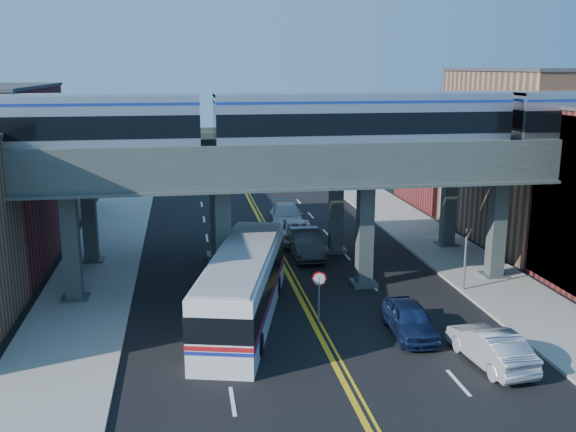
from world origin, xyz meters
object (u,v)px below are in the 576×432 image
object	(u,v)px
car_lane_d	(286,216)
car_parked_curb	(491,346)
transit_train	(362,122)
car_lane_a	(410,319)
traffic_signal	(466,252)
transit_bus	(243,287)
stop_sign	(319,288)
car_lane_c	(296,232)
car_lane_b	(306,243)

from	to	relation	value
car_lane_d	car_parked_curb	xyz separation A→B (m)	(4.70, -24.88, -0.10)
transit_train	car_lane_a	world-z (taller)	transit_train
traffic_signal	car_lane_d	size ratio (longest dim) A/B	0.67
car_lane_a	transit_bus	bearing A→B (deg)	160.13
stop_sign	car_lane_c	xyz separation A→B (m)	(1.50, 14.86, -1.02)
car_lane_d	car_lane_a	bearing A→B (deg)	-77.99
stop_sign	car_lane_b	bearing A→B (deg)	82.41
car_lane_b	transit_bus	bearing A→B (deg)	-115.32
transit_train	stop_sign	world-z (taller)	transit_train
stop_sign	traffic_signal	bearing A→B (deg)	18.63
traffic_signal	car_parked_curb	bearing A→B (deg)	-107.40
traffic_signal	car_lane_a	world-z (taller)	traffic_signal
transit_train	car_lane_a	distance (m)	11.19
car_lane_b	car_parked_curb	size ratio (longest dim) A/B	1.14
transit_bus	car_lane_a	xyz separation A→B (m)	(7.50, -3.16, -0.94)
car_lane_c	car_lane_b	bearing A→B (deg)	-86.05
transit_bus	car_parked_curb	distance (m)	11.86
transit_train	car_lane_c	xyz separation A→B (m)	(-1.85, 9.86, -8.61)
car_lane_a	traffic_signal	bearing A→B (deg)	48.83
transit_train	car_lane_b	size ratio (longest dim) A/B	9.04
transit_train	car_parked_curb	distance (m)	13.93
car_lane_d	car_parked_curb	distance (m)	25.32
car_lane_b	car_lane_c	world-z (taller)	car_lane_b
transit_bus	car_lane_c	world-z (taller)	transit_bus
car_lane_b	car_lane_d	size ratio (longest dim) A/B	0.89
car_parked_curb	stop_sign	bearing A→B (deg)	-47.86
transit_train	car_lane_d	distance (m)	16.69
car_parked_curb	car_lane_b	bearing A→B (deg)	-80.13
transit_train	car_parked_curb	size ratio (longest dim) A/B	10.28
transit_bus	car_lane_a	world-z (taller)	transit_bus
car_lane_a	transit_train	bearing A→B (deg)	97.32
traffic_signal	car_lane_b	size ratio (longest dim) A/B	0.75
stop_sign	car_lane_c	size ratio (longest dim) A/B	0.49
transit_bus	car_lane_c	bearing A→B (deg)	-5.98
traffic_signal	car_lane_a	xyz separation A→B (m)	(-5.01, -5.16, -1.53)
car_lane_a	car_lane_c	xyz separation A→B (m)	(-2.39, 17.02, -0.03)
transit_train	stop_sign	xyz separation A→B (m)	(-3.35, -5.00, -7.59)
traffic_signal	car_lane_c	world-z (taller)	traffic_signal
transit_bus	car_lane_a	size ratio (longest dim) A/B	2.91
car_lane_d	transit_train	bearing A→B (deg)	-77.00
car_lane_a	car_lane_b	bearing A→B (deg)	103.05
stop_sign	transit_bus	world-z (taller)	transit_bus
transit_train	transit_bus	distance (m)	11.08
stop_sign	car_parked_curb	xyz separation A→B (m)	(6.20, -5.62, -0.97)
car_lane_b	car_lane_c	size ratio (longest dim) A/B	1.02
transit_train	car_lane_c	bearing A→B (deg)	100.60
stop_sign	transit_bus	bearing A→B (deg)	164.65
transit_train	traffic_signal	bearing A→B (deg)	-19.80
car_lane_a	car_lane_b	world-z (taller)	car_lane_b
stop_sign	car_lane_d	world-z (taller)	stop_sign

